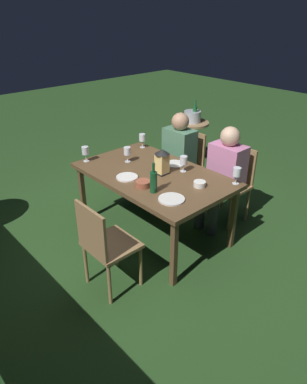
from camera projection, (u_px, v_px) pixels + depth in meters
ground_plane at (153, 232)px, 3.96m from camera, size 16.00×16.00×0.00m
dining_table at (153, 178)px, 3.65m from camera, size 1.61×1.00×0.73m
chair_side_left_b at (186, 162)px, 4.50m from camera, size 0.42×0.40×0.87m
person_in_green at (175, 155)px, 4.31m from camera, size 0.38×0.47×1.15m
chair_side_left_a at (232, 181)px, 4.03m from camera, size 0.42×0.40×0.87m
person_in_pink at (223, 173)px, 3.84m from camera, size 0.38×0.47×1.15m
chair_side_right_a at (104, 243)px, 2.97m from camera, size 0.42×0.40×0.87m
lantern_centerpiece at (162, 160)px, 3.54m from camera, size 0.15×0.15×0.27m
green_bottle_on_table at (154, 181)px, 3.21m from camera, size 0.07×0.07×0.29m
wine_glass_a at (127, 152)px, 3.83m from camera, size 0.08×0.08×0.17m
wine_glass_b at (184, 161)px, 3.60m from camera, size 0.08×0.08×0.17m
wine_glass_c at (85, 151)px, 3.84m from camera, size 0.08×0.08×0.17m
wine_glass_d at (237, 173)px, 3.35m from camera, size 0.08×0.08×0.17m
wine_glass_e at (142, 138)px, 4.22m from camera, size 0.08×0.08×0.17m
plate_a at (175, 164)px, 3.81m from camera, size 0.21×0.21×0.01m
plate_b at (127, 177)px, 3.52m from camera, size 0.22×0.22×0.01m
plate_c at (171, 199)px, 3.12m from camera, size 0.24×0.24×0.01m
bowl_olives at (143, 184)px, 3.34m from camera, size 0.15×0.15×0.06m
bowl_bread at (200, 184)px, 3.34m from camera, size 0.12×0.12×0.05m
side_table at (191, 136)px, 5.53m from camera, size 0.52×0.52×0.67m
ice_bucket at (193, 116)px, 5.38m from camera, size 0.26×0.26×0.34m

